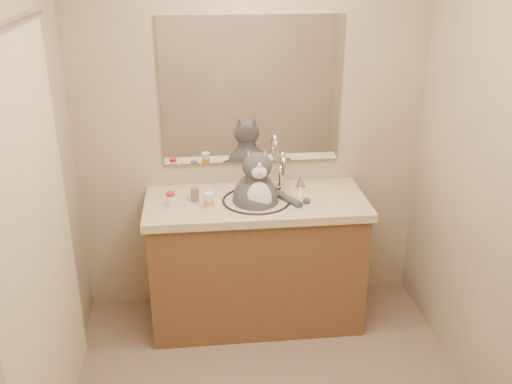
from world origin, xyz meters
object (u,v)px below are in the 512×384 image
Objects in this scene: cat at (256,198)px; grey_canister at (195,195)px; pill_bottle_redcap at (171,199)px; pill_bottle_orange at (209,201)px.

grey_canister is at bearing 167.33° from cat.
pill_bottle_redcap is 0.15m from grey_canister.
pill_bottle_orange is (0.22, -0.06, 0.00)m from pill_bottle_redcap.
grey_canister is (-0.37, 0.05, 0.02)m from cat.
pill_bottle_redcap reaches higher than grey_canister.
cat reaches higher than pill_bottle_orange.
cat reaches higher than grey_canister.
pill_bottle_redcap is 0.88× the size of pill_bottle_orange.
pill_bottle_redcap is (-0.51, -0.01, 0.02)m from cat.
grey_canister is at bearing 21.55° from pill_bottle_redcap.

